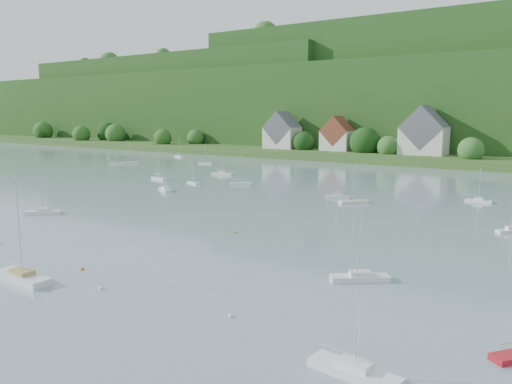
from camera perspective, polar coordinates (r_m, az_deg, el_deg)
far_shore_strip at (r=207.71m, az=18.02°, el=3.95°), size 600.00×60.00×3.00m
forested_ridge at (r=273.56m, az=22.40°, el=9.32°), size 620.00×181.22×69.89m
village_building_0 at (r=217.41m, az=2.99°, el=6.70°), size 14.00×10.40×16.00m
village_building_1 at (r=207.46m, az=9.23°, el=6.28°), size 12.00×9.36×14.00m
village_building_2 at (r=194.30m, az=18.57°, el=6.20°), size 16.00×11.44×18.00m
near_sailboat_2 at (r=60.86m, az=-25.02°, el=-8.70°), size 8.05×2.54×10.75m
near_sailboat_3 at (r=56.45m, az=11.73°, el=-9.45°), size 6.14×5.22×8.56m
near_sailboat_4 at (r=37.48m, az=11.15°, el=-19.30°), size 6.77×2.52×8.94m
near_sailboat_6 at (r=98.41m, az=-23.06°, el=-2.09°), size 6.12×5.22×8.54m
mooring_buoy_1 at (r=55.36m, az=-17.23°, el=-10.54°), size 0.49×0.49×0.49m
mooring_buoy_2 at (r=62.55m, az=-19.16°, el=-8.37°), size 0.43×0.43×0.43m
mooring_buoy_3 at (r=76.75m, az=-2.43°, el=-4.68°), size 0.44×0.44×0.44m
mooring_buoy_4 at (r=46.34m, az=-2.91°, el=-14.05°), size 0.41×0.41×0.41m
far_sailboat_cluster at (r=129.17m, az=9.83°, el=0.95°), size 194.60×73.74×8.71m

